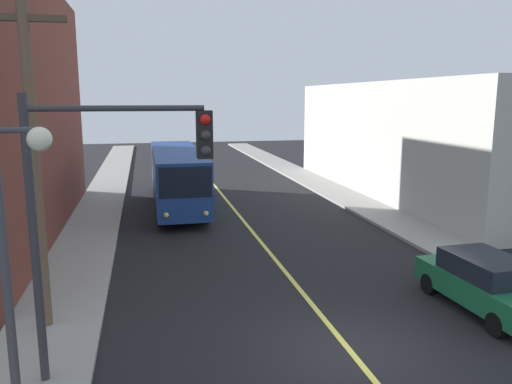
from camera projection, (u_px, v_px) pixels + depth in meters
ground_plane at (351, 352)px, 12.27m from camera, size 120.00×120.00×0.00m
sidewalk_left at (83, 249)px, 20.32m from camera, size 2.50×90.00×0.15m
sidewalk_right at (412, 229)px, 23.39m from camera, size 2.50×90.00×0.15m
lane_stripe_center at (238, 214)px, 26.67m from camera, size 0.16×60.00×0.01m
building_right_warehouse at (450, 138)px, 32.43m from camera, size 12.00×23.73×6.99m
city_bus at (177, 175)px, 28.37m from camera, size 2.59×12.16×3.20m
parked_car_green at (485, 282)px, 14.54m from camera, size 1.97×4.47×1.62m
utility_pole_near at (32, 130)px, 12.48m from camera, size 2.40×0.28×9.28m
traffic_signal_left_corner at (110, 185)px, 10.36m from camera, size 3.75×0.48×6.00m
street_lamp_left at (17, 239)px, 8.42m from camera, size 0.98×0.40×5.50m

